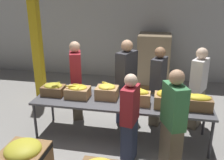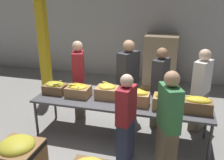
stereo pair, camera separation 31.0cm
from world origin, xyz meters
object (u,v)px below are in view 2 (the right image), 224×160
Objects in this scene: volunteer_5 at (126,120)px; pallet_stack_0 at (161,62)px; banana_box_5 at (198,105)px; banana_box_0 at (55,87)px; banana_box_2 at (107,91)px; banana_box_1 at (78,90)px; volunteer_0 at (200,91)px; sorting_table at (120,103)px; volunteer_1 at (79,80)px; volunteer_3 at (128,83)px; volunteer_4 at (168,126)px; banana_box_3 at (136,97)px; support_pillar at (42,20)px; volunteer_2 at (160,88)px; banana_box_4 at (165,100)px.

volunteer_5 is 3.69m from pallet_stack_0.
banana_box_0 is at bearing 177.30° from banana_box_5.
banana_box_5 is at bearing -6.20° from banana_box_2.
banana_box_2 is (0.55, 0.08, 0.01)m from banana_box_1.
sorting_table is at bearing -38.90° from volunteer_0.
volunteer_1 reaches higher than pallet_stack_0.
pallet_stack_0 is (0.21, 3.68, 0.00)m from volunteer_5.
volunteer_3 is (1.35, 0.61, 0.01)m from banana_box_0.
volunteer_0 reaches higher than volunteer_4.
volunteer_3 is at bearing 37.28° from banana_box_1.
banana_box_1 is 0.29× the size of volunteer_5.
pallet_stack_0 is (0.16, 3.08, -0.14)m from banana_box_3.
banana_box_3 is at bearing -14.09° from sorting_table.
volunteer_3 is at bearing 72.25° from volunteer_1.
pallet_stack_0 is at bearing 6.26° from volunteer_5.
banana_box_1 is at bearing 175.88° from banana_box_3.
banana_box_5 reaches higher than banana_box_0.
volunteer_0 is at bearing 83.49° from banana_box_5.
volunteer_3 is 2.81m from support_pillar.
support_pillar is at bearing -143.42° from volunteer_1.
banana_box_3 is 1.04m from banana_box_5.
volunteer_4 is 0.67m from volunteer_5.
volunteer_5 is at bearing -95.19° from banana_box_3.
volunteer_0 is (2.28, 0.71, -0.05)m from banana_box_1.
volunteer_0 is at bearing -67.03° from pallet_stack_0.
volunteer_0 reaches higher than banana_box_1.
banana_box_5 reaches higher than banana_box_1.
volunteer_2 reaches higher than banana_box_0.
volunteer_1 is 0.43× the size of support_pillar.
banana_box_4 is 0.10× the size of support_pillar.
banana_box_2 is at bearing -45.28° from volunteer_0.
banana_box_1 is at bearing -3.35° from banana_box_0.
banana_box_3 is at bearing 4.41° from volunteer_5.
volunteer_0 is at bearing 117.37° from volunteer_3.
volunteer_3 is (1.08, 0.02, 0.03)m from volunteer_1.
sorting_table is at bearing 24.56° from volunteer_3.
banana_box_4 is at bearing 72.02° from volunteer_3.
banana_box_5 is 4.25m from support_pillar.
volunteer_3 is at bearing 89.97° from sorting_table.
banana_box_2 is 1.49m from volunteer_4.
pallet_stack_0 is at bearing 96.10° from banana_box_4.
banana_box_5 is at bearing -3.92° from sorting_table.
banana_box_4 is at bearing -83.90° from pallet_stack_0.
volunteer_4 is 3.84m from pallet_stack_0.
pallet_stack_0 is at bearing 127.99° from volunteer_1.
volunteer_0 reaches higher than banana_box_4.
banana_box_0 is at bearing 178.51° from sorting_table.
banana_box_1 is at bearing -49.29° from volunteer_2.
volunteer_5 is (0.25, -1.33, -0.13)m from volunteer_3.
volunteer_3 is at bearing -69.73° from volunteer_2.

